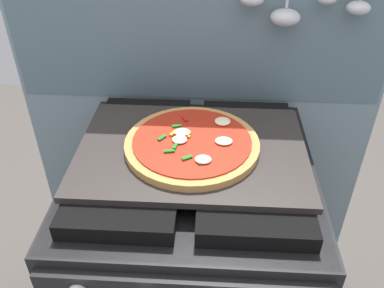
% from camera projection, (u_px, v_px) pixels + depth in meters
% --- Properties ---
extents(kitchen_backsplash, '(1.10, 0.09, 1.55)m').
position_uv_depth(kitchen_backsplash, '(199.00, 118.00, 1.31)').
color(kitchen_backsplash, '#7A939E').
rests_on(kitchen_backsplash, ground_plane).
extents(stove, '(0.60, 0.64, 0.90)m').
position_uv_depth(stove, '(192.00, 272.00, 1.23)').
color(stove, black).
rests_on(stove, ground_plane).
extents(baking_tray, '(0.54, 0.38, 0.02)m').
position_uv_depth(baking_tray, '(192.00, 150.00, 0.97)').
color(baking_tray, '#2D2826').
rests_on(baking_tray, stove).
extents(pizza_left, '(0.32, 0.32, 0.03)m').
position_uv_depth(pizza_left, '(193.00, 144.00, 0.96)').
color(pizza_left, '#C18947').
rests_on(pizza_left, baking_tray).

